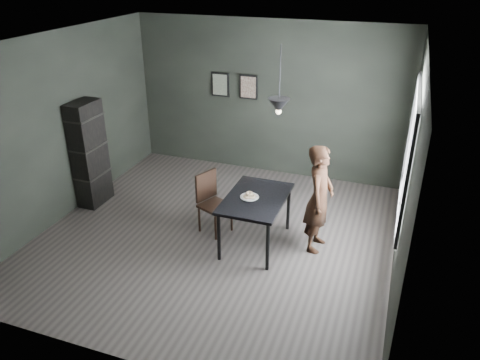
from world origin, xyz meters
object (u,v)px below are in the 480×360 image
(white_plate, at_px, (249,197))
(shelf_unit, at_px, (89,154))
(woman, at_px, (319,199))
(cafe_table, at_px, (256,202))
(wood_chair, at_px, (211,198))
(pendant_lamp, at_px, (279,105))

(white_plate, xyz_separation_m, shelf_unit, (-2.84, 0.35, 0.11))
(white_plate, height_order, woman, woman)
(cafe_table, xyz_separation_m, wood_chair, (-0.74, 0.16, -0.15))
(cafe_table, height_order, wood_chair, wood_chair)
(white_plate, height_order, pendant_lamp, pendant_lamp)
(shelf_unit, bearing_deg, cafe_table, -5.77)
(cafe_table, height_order, woman, woman)
(cafe_table, bearing_deg, white_plate, -149.49)
(wood_chair, relative_size, shelf_unit, 0.53)
(woman, xyz_separation_m, wood_chair, (-1.58, -0.06, -0.25))
(woman, bearing_deg, cafe_table, 108.24)
(cafe_table, bearing_deg, woman, 14.20)
(pendant_lamp, bearing_deg, shelf_unit, 176.26)
(shelf_unit, distance_m, pendant_lamp, 3.39)
(cafe_table, bearing_deg, shelf_unit, 174.00)
(woman, bearing_deg, shelf_unit, 92.57)
(woman, distance_m, wood_chair, 1.60)
(cafe_table, height_order, shelf_unit, shelf_unit)
(white_plate, distance_m, wood_chair, 0.73)
(wood_chair, bearing_deg, woman, 24.57)
(white_plate, xyz_separation_m, pendant_lamp, (0.33, 0.15, 1.29))
(white_plate, height_order, wood_chair, wood_chair)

